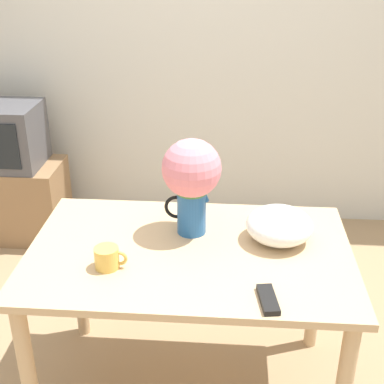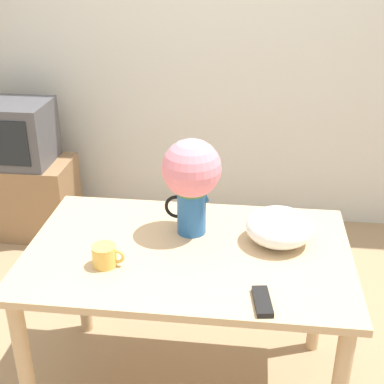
{
  "view_description": "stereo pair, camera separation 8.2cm",
  "coord_description": "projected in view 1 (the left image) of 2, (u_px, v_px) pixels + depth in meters",
  "views": [
    {
      "loc": [
        0.21,
        -1.81,
        1.85
      ],
      "look_at": [
        0.06,
        0.11,
        0.92
      ],
      "focal_mm": 50.0,
      "sensor_mm": 36.0,
      "label": 1
    },
    {
      "loc": [
        0.29,
        -1.8,
        1.85
      ],
      "look_at": [
        0.06,
        0.11,
        0.92
      ],
      "focal_mm": 50.0,
      "sensor_mm": 36.0,
      "label": 2
    }
  ],
  "objects": [
    {
      "name": "table",
      "position": [
        190.0,
        272.0,
        2.14
      ],
      "size": [
        1.27,
        0.81,
        0.74
      ],
      "color": "tan",
      "rests_on": "ground_plane"
    },
    {
      "name": "white_bowl",
      "position": [
        279.0,
        225.0,
        2.13
      ],
      "size": [
        0.27,
        0.27,
        0.14
      ],
      "color": "white",
      "rests_on": "table"
    },
    {
      "name": "ground_plane",
      "position": [
        177.0,
        383.0,
        2.44
      ],
      "size": [
        12.0,
        12.0,
        0.0
      ],
      "primitive_type": "plane",
      "color": "#9E7F5B"
    },
    {
      "name": "coffee_mug",
      "position": [
        108.0,
        258.0,
        1.96
      ],
      "size": [
        0.12,
        0.09,
        0.08
      ],
      "color": "gold",
      "rests_on": "table"
    },
    {
      "name": "wall_back",
      "position": [
        201.0,
        31.0,
        3.38
      ],
      "size": [
        8.0,
        0.05,
        2.6
      ],
      "color": "silver",
      "rests_on": "ground_plane"
    },
    {
      "name": "remote_control",
      "position": [
        268.0,
        299.0,
        1.79
      ],
      "size": [
        0.08,
        0.16,
        0.02
      ],
      "color": "black",
      "rests_on": "table"
    },
    {
      "name": "flower_vase",
      "position": [
        192.0,
        177.0,
        2.11
      ],
      "size": [
        0.24,
        0.24,
        0.4
      ],
      "color": "#235B9E",
      "rests_on": "table"
    },
    {
      "name": "tv_stand",
      "position": [
        8.0,
        200.0,
        3.56
      ],
      "size": [
        0.74,
        0.4,
        0.51
      ],
      "color": "#8E6B47",
      "rests_on": "ground_plane"
    }
  ]
}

